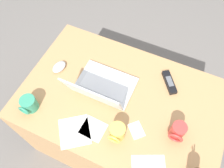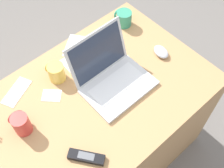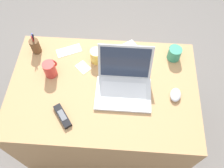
{
  "view_description": "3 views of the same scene",
  "coord_description": "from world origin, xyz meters",
  "px_view_note": "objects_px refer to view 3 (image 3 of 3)",
  "views": [
    {
      "loc": [
        -0.19,
        0.56,
        1.92
      ],
      "look_at": [
        0.07,
        -0.02,
        0.82
      ],
      "focal_mm": 36.18,
      "sensor_mm": 36.0,
      "label": 1
    },
    {
      "loc": [
        -0.43,
        -0.61,
        1.94
      ],
      "look_at": [
        0.1,
        -0.03,
        0.79
      ],
      "focal_mm": 46.88,
      "sensor_mm": 36.0,
      "label": 2
    },
    {
      "loc": [
        0.11,
        -0.74,
        2.02
      ],
      "look_at": [
        0.06,
        -0.02,
        0.82
      ],
      "focal_mm": 38.12,
      "sensor_mm": 36.0,
      "label": 3
    }
  ],
  "objects_px": {
    "laptop": "(124,83)",
    "pen_holder": "(35,46)",
    "coffee_mug_white": "(174,53)",
    "coffee_mug_tall": "(97,55)",
    "coffee_mug_spare": "(50,69)",
    "cordless_phone": "(63,116)",
    "computer_mouse": "(176,95)"
  },
  "relations": [
    {
      "from": "coffee_mug_spare",
      "to": "cordless_phone",
      "type": "xyz_separation_m",
      "value": [
        0.12,
        -0.29,
        -0.04
      ]
    },
    {
      "from": "coffee_mug_tall",
      "to": "cordless_phone",
      "type": "relative_size",
      "value": 0.62
    },
    {
      "from": "coffee_mug_white",
      "to": "coffee_mug_spare",
      "type": "distance_m",
      "value": 0.81
    },
    {
      "from": "coffee_mug_tall",
      "to": "coffee_mug_spare",
      "type": "relative_size",
      "value": 0.88
    },
    {
      "from": "coffee_mug_white",
      "to": "pen_holder",
      "type": "height_order",
      "value": "pen_holder"
    },
    {
      "from": "laptop",
      "to": "coffee_mug_spare",
      "type": "height_order",
      "value": "laptop"
    },
    {
      "from": "cordless_phone",
      "to": "pen_holder",
      "type": "relative_size",
      "value": 0.92
    },
    {
      "from": "laptop",
      "to": "pen_holder",
      "type": "distance_m",
      "value": 0.65
    },
    {
      "from": "coffee_mug_white",
      "to": "coffee_mug_tall",
      "type": "height_order",
      "value": "coffee_mug_tall"
    },
    {
      "from": "coffee_mug_white",
      "to": "coffee_mug_tall",
      "type": "distance_m",
      "value": 0.51
    },
    {
      "from": "cordless_phone",
      "to": "coffee_mug_white",
      "type": "bearing_deg",
      "value": 35.77
    },
    {
      "from": "computer_mouse",
      "to": "pen_holder",
      "type": "distance_m",
      "value": 0.96
    },
    {
      "from": "cordless_phone",
      "to": "pen_holder",
      "type": "bearing_deg",
      "value": 118.89
    },
    {
      "from": "laptop",
      "to": "coffee_mug_tall",
      "type": "height_order",
      "value": "laptop"
    },
    {
      "from": "laptop",
      "to": "cordless_phone",
      "type": "xyz_separation_m",
      "value": [
        -0.34,
        -0.22,
        -0.04
      ]
    },
    {
      "from": "coffee_mug_white",
      "to": "pen_holder",
      "type": "xyz_separation_m",
      "value": [
        -0.93,
        -0.01,
        0.01
      ]
    },
    {
      "from": "laptop",
      "to": "coffee_mug_tall",
      "type": "distance_m",
      "value": 0.28
    },
    {
      "from": "coffee_mug_spare",
      "to": "pen_holder",
      "type": "height_order",
      "value": "pen_holder"
    },
    {
      "from": "coffee_mug_tall",
      "to": "pen_holder",
      "type": "height_order",
      "value": "pen_holder"
    },
    {
      "from": "coffee_mug_tall",
      "to": "coffee_mug_spare",
      "type": "distance_m",
      "value": 0.31
    },
    {
      "from": "coffee_mug_white",
      "to": "pen_holder",
      "type": "distance_m",
      "value": 0.93
    },
    {
      "from": "cordless_phone",
      "to": "coffee_mug_tall",
      "type": "bearing_deg",
      "value": 69.77
    },
    {
      "from": "coffee_mug_tall",
      "to": "pen_holder",
      "type": "distance_m",
      "value": 0.42
    },
    {
      "from": "computer_mouse",
      "to": "coffee_mug_spare",
      "type": "xyz_separation_m",
      "value": [
        -0.78,
        0.11,
        0.04
      ]
    },
    {
      "from": "coffee_mug_white",
      "to": "coffee_mug_spare",
      "type": "bearing_deg",
      "value": -166.74
    },
    {
      "from": "coffee_mug_tall",
      "to": "coffee_mug_spare",
      "type": "bearing_deg",
      "value": -155.02
    },
    {
      "from": "coffee_mug_white",
      "to": "coffee_mug_tall",
      "type": "xyz_separation_m",
      "value": [
        -0.51,
        -0.06,
        0.0
      ]
    },
    {
      "from": "coffee_mug_spare",
      "to": "coffee_mug_tall",
      "type": "bearing_deg",
      "value": 24.98
    },
    {
      "from": "computer_mouse",
      "to": "pen_holder",
      "type": "bearing_deg",
      "value": 173.99
    },
    {
      "from": "laptop",
      "to": "pen_holder",
      "type": "xyz_separation_m",
      "value": [
        -0.6,
        0.25,
        0.0
      ]
    },
    {
      "from": "coffee_mug_spare",
      "to": "pen_holder",
      "type": "relative_size",
      "value": 0.65
    },
    {
      "from": "coffee_mug_spare",
      "to": "laptop",
      "type": "bearing_deg",
      "value": -8.93
    }
  ]
}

